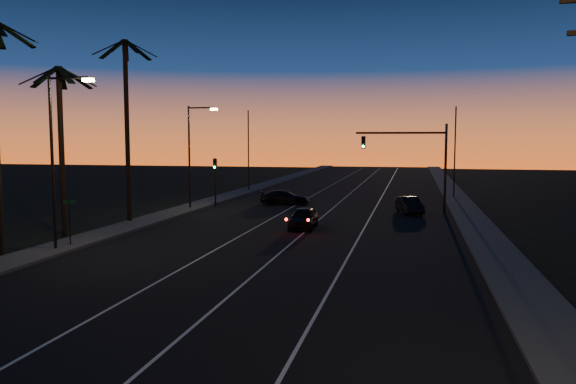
% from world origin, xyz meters
% --- Properties ---
extents(road, '(20.00, 170.00, 0.01)m').
position_xyz_m(road, '(0.00, 30.00, 0.01)').
color(road, black).
rests_on(road, ground).
extents(sidewalk_left, '(2.40, 170.00, 0.16)m').
position_xyz_m(sidewalk_left, '(-11.20, 30.00, 0.08)').
color(sidewalk_left, '#353532').
rests_on(sidewalk_left, ground).
extents(sidewalk_right, '(2.40, 170.00, 0.16)m').
position_xyz_m(sidewalk_right, '(11.20, 30.00, 0.08)').
color(sidewalk_right, '#353532').
rests_on(sidewalk_right, ground).
extents(lane_stripe_left, '(0.12, 160.00, 0.01)m').
position_xyz_m(lane_stripe_left, '(-3.00, 30.00, 0.02)').
color(lane_stripe_left, silver).
rests_on(lane_stripe_left, road).
extents(lane_stripe_mid, '(0.12, 160.00, 0.01)m').
position_xyz_m(lane_stripe_mid, '(0.50, 30.00, 0.02)').
color(lane_stripe_mid, silver).
rests_on(lane_stripe_mid, road).
extents(lane_stripe_right, '(0.12, 160.00, 0.01)m').
position_xyz_m(lane_stripe_right, '(4.00, 30.00, 0.02)').
color(lane_stripe_right, silver).
rests_on(lane_stripe_right, road).
extents(palm_mid, '(4.25, 4.16, 10.03)m').
position_xyz_m(palm_mid, '(-13.20, 24.00, 6.25)').
color(palm_mid, black).
rests_on(palm_mid, ground).
extents(palm_far, '(4.25, 4.16, 12.53)m').
position_xyz_m(palm_far, '(-12.20, 30.00, 7.61)').
color(palm_far, black).
rests_on(palm_far, ground).
extents(streetlight_left_near, '(2.55, 0.26, 9.00)m').
position_xyz_m(streetlight_left_near, '(-10.70, 20.00, 5.32)').
color(streetlight_left_near, black).
rests_on(streetlight_left_near, ground).
extents(streetlight_left_far, '(2.55, 0.26, 8.50)m').
position_xyz_m(streetlight_left_far, '(-10.69, 38.00, 5.06)').
color(streetlight_left_far, black).
rests_on(streetlight_left_far, ground).
extents(street_sign, '(0.70, 0.06, 2.60)m').
position_xyz_m(street_sign, '(-10.80, 21.00, 1.66)').
color(street_sign, black).
rests_on(street_sign, ground).
extents(signal_mast, '(7.10, 0.41, 7.00)m').
position_xyz_m(signal_mast, '(7.14, 39.99, 4.78)').
color(signal_mast, black).
rests_on(signal_mast, ground).
extents(signal_post, '(0.28, 0.37, 4.20)m').
position_xyz_m(signal_post, '(-9.50, 39.98, 2.89)').
color(signal_post, black).
rests_on(signal_post, ground).
extents(far_pole_left, '(0.14, 0.14, 9.00)m').
position_xyz_m(far_pole_left, '(-11.00, 55.00, 4.50)').
color(far_pole_left, black).
rests_on(far_pole_left, ground).
extents(far_pole_right, '(0.14, 0.14, 9.00)m').
position_xyz_m(far_pole_right, '(11.00, 52.00, 4.50)').
color(far_pole_right, black).
rests_on(far_pole_right, ground).
extents(lead_car, '(1.74, 4.51, 1.36)m').
position_xyz_m(lead_car, '(0.12, 30.17, 0.69)').
color(lead_car, black).
rests_on(lead_car, road).
extents(right_car, '(2.37, 4.17, 1.30)m').
position_xyz_m(right_car, '(6.82, 39.04, 0.66)').
color(right_car, black).
rests_on(right_car, road).
extents(cross_car, '(4.63, 2.55, 1.27)m').
position_xyz_m(cross_car, '(-4.08, 42.85, 0.65)').
color(cross_car, black).
rests_on(cross_car, road).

